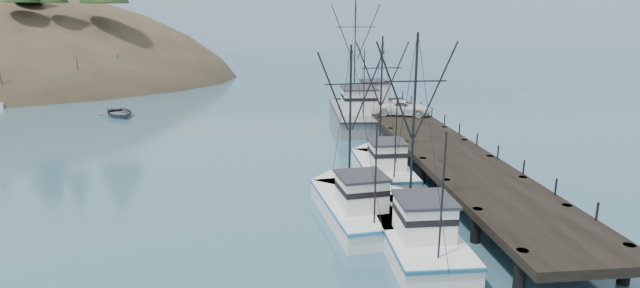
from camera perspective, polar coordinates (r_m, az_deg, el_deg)
The scene contains 12 objects.
ground at distance 26.65m, azimuth -5.63°, elevation -13.12°, with size 400.00×400.00×0.00m, color #2E5066.
pier at distance 43.30m, azimuth 12.98°, elevation -0.01°, with size 6.00×44.00×2.00m.
distant_ridge at distance 194.23m, azimuth -3.07°, elevation 11.03°, with size 360.00×40.00×26.00m, color #9EB2C6.
distant_ridge_far at distance 212.77m, azimuth -17.10°, elevation 10.74°, with size 180.00×25.00×18.00m, color silver.
moored_sailboats at distance 87.68m, azimuth -28.80°, elevation 4.98°, with size 22.32×21.32×6.35m.
trawler_near at distance 28.47m, azimuth 10.69°, elevation -9.59°, with size 3.94×11.66×11.81m.
trawler_mid at distance 31.46m, azimuth 3.85°, elevation -6.95°, with size 4.87×11.11×10.97m.
trawler_far at distance 39.17m, azimuth 7.07°, elevation -2.62°, with size 3.54×10.74×11.11m.
work_vessel at distance 57.95m, azimuth 4.10°, elevation 3.55°, with size 5.85×17.38×14.28m.
pier_shed at distance 59.58m, azimuth 6.17°, elevation 5.95°, with size 3.00×3.20×2.80m.
pickup_truck at distance 53.33m, azimuth 9.58°, elevation 4.10°, with size 2.57×5.58×1.55m, color silver.
motorboat at distance 67.06m, azimuth -21.95°, elevation 2.97°, with size 4.21×5.89×1.22m, color #52555B.
Camera 1 is at (0.11, -23.58, 12.41)m, focal length 28.00 mm.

